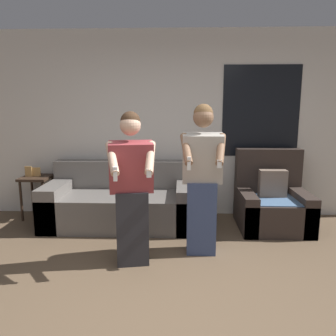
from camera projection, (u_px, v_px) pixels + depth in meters
The scene contains 7 objects.
ground_plane at pixel (174, 321), 2.50m from camera, with size 14.00×14.00×0.00m, color brown.
wall_back at pixel (179, 125), 4.83m from camera, with size 6.34×0.07×2.70m.
couch at pixel (123, 203), 4.56m from camera, with size 2.07×0.95×0.84m.
armchair at pixel (271, 203), 4.44m from camera, with size 0.90×0.86×1.04m.
side_table at pixel (37, 183), 4.79m from camera, with size 0.40×0.44×0.77m.
person_left at pixel (132, 190), 3.30m from camera, with size 0.49×0.53×1.57m.
person_right at pixel (202, 180), 3.54m from camera, with size 0.49×0.48×1.64m.
Camera 1 is at (0.04, -2.25, 1.61)m, focal length 35.00 mm.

